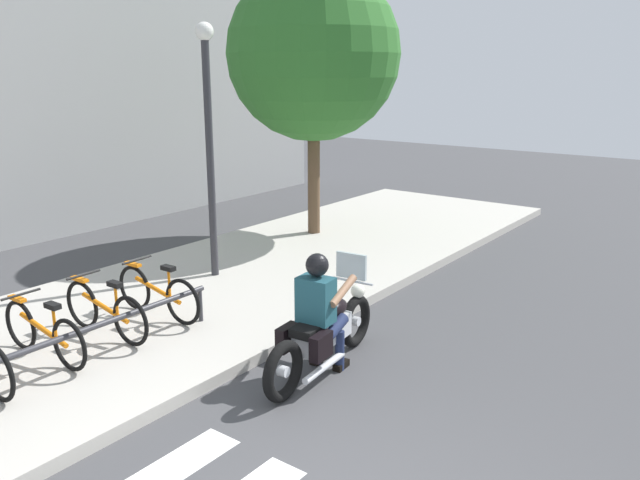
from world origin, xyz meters
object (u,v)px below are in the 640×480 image
at_px(motorcycle, 323,333).
at_px(bicycle_3, 44,332).
at_px(bike_rack, 35,350).
at_px(bicycle_4, 105,310).
at_px(tree_near_rack, 314,54).
at_px(bicycle_5, 158,293).
at_px(street_lamp, 209,130).
at_px(rider, 320,305).

xyz_separation_m(motorcycle, bicycle_3, (-1.95, 2.55, 0.02)).
xyz_separation_m(motorcycle, bike_rack, (-2.37, 2.00, 0.10)).
xyz_separation_m(bicycle_4, tree_near_rack, (5.79, 1.14, 3.19)).
height_order(bicycle_4, bicycle_5, bicycle_4).
bearing_deg(bicycle_5, bicycle_4, -179.99).
bearing_deg(street_lamp, tree_near_rack, 7.12).
distance_m(bicycle_5, street_lamp, 2.77).
distance_m(bicycle_3, tree_near_rack, 7.43).
bearing_deg(street_lamp, bicycle_5, -157.27).
relative_size(rider, street_lamp, 0.36).
bearing_deg(bicycle_3, bicycle_5, -0.02).
bearing_deg(bicycle_5, bike_rack, -164.92).
height_order(bicycle_3, tree_near_rack, tree_near_rack).
xyz_separation_m(rider, bicycle_3, (-1.88, 2.56, -0.35)).
xyz_separation_m(bicycle_3, bicycle_4, (0.82, -0.00, 0.01)).
distance_m(bicycle_5, tree_near_rack, 6.01).
relative_size(bicycle_5, bike_rack, 0.34).
height_order(rider, tree_near_rack, tree_near_rack).
relative_size(motorcycle, rider, 1.57).
bearing_deg(rider, bicycle_4, 112.43).
xyz_separation_m(rider, bicycle_5, (-0.23, 2.56, -0.34)).
xyz_separation_m(motorcycle, rider, (-0.08, -0.00, 0.37)).
height_order(rider, bike_rack, rider).
bearing_deg(motorcycle, bike_rack, 139.80).
bearing_deg(motorcycle, bicycle_4, 113.91).
bearing_deg(bike_rack, bicycle_3, 53.44).
bearing_deg(bike_rack, bicycle_5, 15.08).
distance_m(rider, tree_near_rack, 6.65).
bearing_deg(rider, bicycle_5, 95.21).
distance_m(motorcycle, bicycle_4, 2.79).
relative_size(rider, tree_near_rack, 0.27).
bearing_deg(bicycle_4, tree_near_rack, 11.14).
bearing_deg(street_lamp, bike_rack, -161.30).
height_order(motorcycle, bicycle_5, motorcycle).
distance_m(bicycle_4, bike_rack, 1.35).
height_order(bicycle_3, bike_rack, bicycle_3).
relative_size(street_lamp, tree_near_rack, 0.76).
bearing_deg(bicycle_4, motorcycle, -66.09).
distance_m(motorcycle, street_lamp, 4.13).
distance_m(street_lamp, tree_near_rack, 3.44).
height_order(rider, street_lamp, street_lamp).
relative_size(bicycle_3, tree_near_rack, 0.30).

